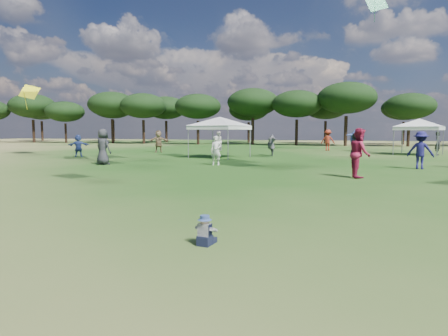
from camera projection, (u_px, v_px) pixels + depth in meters
The scene contains 6 objects.
ground at pixel (171, 327), 3.43m from camera, with size 140.00×140.00×0.00m, color #244B16.
tree_line at pixel (338, 102), 47.68m from camera, with size 108.78×17.63×7.77m.
tent_left at pixel (220, 119), 25.01m from camera, with size 6.28×6.28×3.03m.
tent_right at pixel (420, 120), 27.87m from camera, with size 5.72×5.72×3.01m.
toddler at pixel (205, 232), 5.89m from camera, with size 0.34×0.37×0.48m.
festival_crowd at pixel (296, 144), 26.77m from camera, with size 30.16×22.29×1.91m.
Camera 1 is at (1.35, -3.01, 1.80)m, focal length 30.00 mm.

